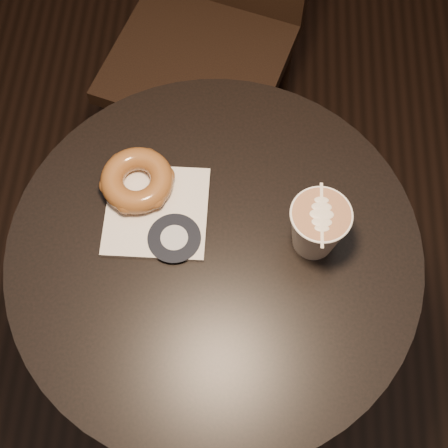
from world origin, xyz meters
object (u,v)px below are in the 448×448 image
object	(u,v)px
cafe_table	(216,287)
latte_cup	(317,228)
pastry_bag	(157,211)
doughnut	(137,180)

from	to	relation	value
cafe_table	latte_cup	size ratio (longest dim) A/B	6.93
cafe_table	pastry_bag	distance (m)	0.24
cafe_table	pastry_bag	bearing A→B (deg)	148.86
pastry_bag	doughnut	distance (m)	0.06
pastry_bag	doughnut	size ratio (longest dim) A/B	1.38
pastry_bag	doughnut	world-z (taller)	doughnut
cafe_table	latte_cup	world-z (taller)	latte_cup
cafe_table	doughnut	world-z (taller)	doughnut
doughnut	latte_cup	size ratio (longest dim) A/B	1.16
cafe_table	pastry_bag	size ratio (longest dim) A/B	4.33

